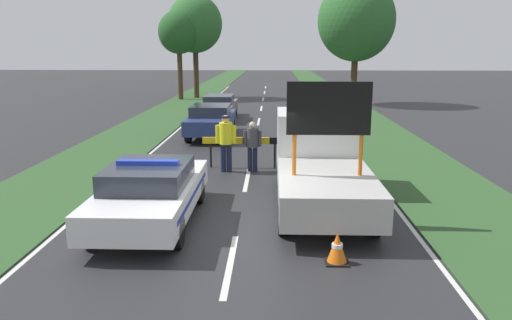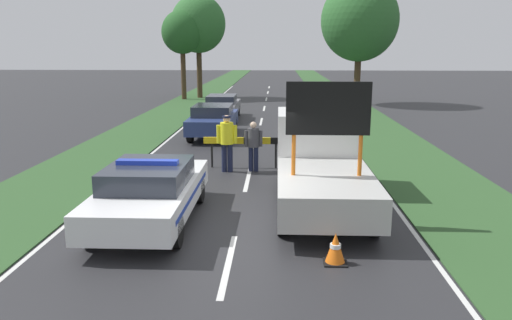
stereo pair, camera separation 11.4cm
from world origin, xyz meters
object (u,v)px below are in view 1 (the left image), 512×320
at_px(work_truck, 320,160).
at_px(queued_car_hatch_blue, 211,120).
at_px(traffic_cone_near_police, 337,248).
at_px(road_barrier, 243,143).
at_px(roadside_tree_mid_left, 179,33).
at_px(police_car, 151,192).
at_px(traffic_cone_near_truck, 322,152).
at_px(traffic_cone_centre_front, 97,205).
at_px(police_officer, 226,138).
at_px(pedestrian_civilian, 252,142).
at_px(roadside_tree_near_left, 195,24).
at_px(roadside_tree_near_right, 356,21).
at_px(queued_car_suv_grey, 219,106).

xyz_separation_m(work_truck, queued_car_hatch_blue, (-3.91, 9.43, -0.32)).
relative_size(work_truck, traffic_cone_near_police, 9.77).
xyz_separation_m(road_barrier, queued_car_hatch_blue, (-1.74, 5.82, -0.07)).
height_order(road_barrier, queued_car_hatch_blue, queued_car_hatch_blue).
bearing_deg(roadside_tree_mid_left, police_car, -81.02).
bearing_deg(traffic_cone_near_truck, traffic_cone_near_police, -93.52).
bearing_deg(traffic_cone_centre_front, road_barrier, 60.14).
bearing_deg(police_officer, police_car, 55.87).
height_order(road_barrier, pedestrian_civilian, pedestrian_civilian).
relative_size(police_officer, roadside_tree_mid_left, 0.27).
bearing_deg(police_car, road_barrier, 69.46).
bearing_deg(roadside_tree_near_left, traffic_cone_near_truck, -71.01).
distance_m(traffic_cone_near_truck, queued_car_hatch_blue, 6.60).
height_order(roadside_tree_near_right, roadside_tree_mid_left, roadside_tree_near_right).
relative_size(work_truck, roadside_tree_near_left, 0.72).
height_order(police_officer, queued_car_hatch_blue, police_officer).
bearing_deg(police_officer, queued_car_suv_grey, -102.46).
relative_size(police_officer, traffic_cone_near_police, 3.11).
xyz_separation_m(police_officer, roadside_tree_mid_left, (-5.58, 22.67, 3.88)).
xyz_separation_m(police_car, road_barrier, (1.73, 5.33, 0.11)).
distance_m(pedestrian_civilian, traffic_cone_centre_front, 5.83).
distance_m(traffic_cone_near_police, queued_car_hatch_blue, 13.77).
bearing_deg(work_truck, queued_car_suv_grey, -71.31).
relative_size(police_car, traffic_cone_near_truck, 7.03).
bearing_deg(police_officer, traffic_cone_near_police, 91.81).
xyz_separation_m(road_barrier, traffic_cone_near_police, (2.16, -7.38, -0.54)).
xyz_separation_m(traffic_cone_centre_front, roadside_tree_mid_left, (-3.06, 27.32, 4.60)).
relative_size(queued_car_suv_grey, roadside_tree_near_left, 0.59).
distance_m(traffic_cone_near_police, queued_car_suv_grey, 19.27).
height_order(road_barrier, queued_car_suv_grey, queued_car_suv_grey).
distance_m(road_barrier, traffic_cone_centre_front, 6.05).
bearing_deg(roadside_tree_near_left, traffic_cone_near_police, -76.81).
bearing_deg(queued_car_suv_grey, roadside_tree_near_left, -75.56).
height_order(queued_car_hatch_blue, roadside_tree_mid_left, roadside_tree_mid_left).
height_order(traffic_cone_near_truck, queued_car_suv_grey, queued_car_suv_grey).
height_order(police_officer, traffic_cone_near_truck, police_officer).
bearing_deg(police_officer, traffic_cone_near_truck, -173.94).
xyz_separation_m(traffic_cone_centre_front, roadside_tree_near_right, (9.56, 24.32, 5.29)).
height_order(road_barrier, roadside_tree_near_left, roadside_tree_near_left).
height_order(road_barrier, police_officer, police_officer).
relative_size(traffic_cone_near_truck, roadside_tree_near_left, 0.09).
distance_m(police_car, pedestrian_civilian, 5.28).
bearing_deg(work_truck, roadside_tree_near_right, -97.62).
height_order(police_car, traffic_cone_near_truck, police_car).
distance_m(police_officer, queued_car_suv_grey, 12.11).
distance_m(pedestrian_civilian, traffic_cone_near_truck, 2.79).
xyz_separation_m(road_barrier, roadside_tree_mid_left, (-6.06, 22.09, 4.13)).
relative_size(traffic_cone_centre_front, roadside_tree_near_left, 0.09).
bearing_deg(police_car, queued_car_suv_grey, 88.25).
bearing_deg(roadside_tree_near_right, traffic_cone_near_truck, -102.06).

